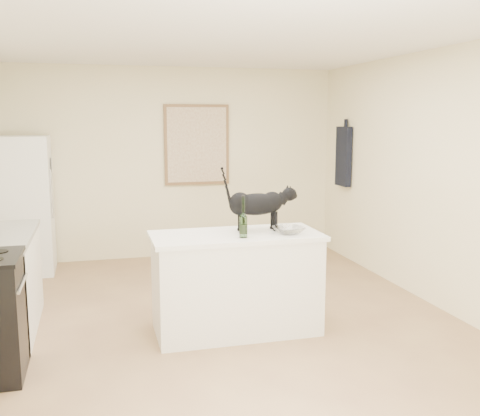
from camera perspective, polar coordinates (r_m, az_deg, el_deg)
name	(u,v)px	position (r m, az deg, el deg)	size (l,w,h in m)	color
floor	(220,324)	(5.32, -2.02, -11.81)	(5.50, 5.50, 0.00)	tan
ceiling	(219,37)	(5.01, -2.20, 17.14)	(5.50, 5.50, 0.00)	white
wall_back	(175,163)	(7.69, -6.69, 4.60)	(4.50, 4.50, 0.00)	#F2E6BC
wall_front	(362,261)	(2.44, 12.50, -5.37)	(4.50, 4.50, 0.00)	#F2E6BC
wall_right	(438,180)	(5.92, 19.67, 2.78)	(5.50, 5.50, 0.00)	#F2E6BC
island_base	(236,285)	(5.02, -0.41, -7.92)	(1.44, 0.67, 0.86)	white
island_top	(236,236)	(4.90, -0.41, -2.88)	(1.50, 0.70, 0.04)	white
fridge	(23,205)	(7.32, -21.43, 0.25)	(0.68, 0.68, 1.70)	white
artwork_frame	(197,145)	(7.70, -4.46, 6.51)	(0.90, 0.03, 1.10)	brown
artwork_canvas	(197,145)	(7.68, -4.44, 6.50)	(0.82, 0.00, 1.02)	beige
hanging_garment	(344,156)	(7.65, 10.61, 5.24)	(0.08, 0.34, 0.80)	black
black_cat	(257,207)	(4.98, 1.72, 0.10)	(0.63, 0.19, 0.44)	black
wine_bottle	(243,219)	(4.71, 0.35, -1.16)	(0.07, 0.07, 0.32)	#2B5E25
glass_bowl	(288,230)	(4.89, 5.01, -2.31)	(0.27, 0.27, 0.07)	white
fridge_paper	(51,165)	(7.28, -18.91, 4.23)	(0.01, 0.14, 0.18)	white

